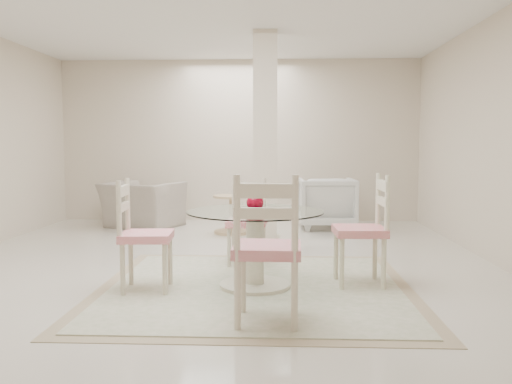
{
  "coord_description": "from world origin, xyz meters",
  "views": [
    {
      "loc": [
        0.68,
        -5.63,
        1.28
      ],
      "look_at": [
        0.47,
        -0.67,
        0.85
      ],
      "focal_mm": 38.0,
      "sensor_mm": 36.0,
      "label": 1
    }
  ],
  "objects_px": {
    "column": "(265,140)",
    "dining_chair_north": "(247,215)",
    "dining_chair_west": "(138,227)",
    "armchair_white": "(326,203)",
    "dining_chair_south": "(267,239)",
    "recliner_taupe": "(143,205)",
    "red_vase": "(255,198)",
    "dining_table": "(255,249)",
    "side_table": "(232,216)",
    "dining_chair_east": "(368,222)"
  },
  "relations": [
    {
      "from": "column",
      "to": "dining_chair_north",
      "type": "relative_size",
      "value": 2.66
    },
    {
      "from": "dining_chair_north",
      "to": "dining_chair_west",
      "type": "distance_m",
      "value": 1.45
    },
    {
      "from": "dining_chair_west",
      "to": "armchair_white",
      "type": "xyz_separation_m",
      "value": [
        1.95,
        3.72,
        -0.18
      ]
    },
    {
      "from": "dining_chair_south",
      "to": "recliner_taupe",
      "type": "distance_m",
      "value": 5.03
    },
    {
      "from": "red_vase",
      "to": "dining_table",
      "type": "bearing_deg",
      "value": 161.57
    },
    {
      "from": "dining_table",
      "to": "dining_chair_south",
      "type": "height_order",
      "value": "dining_chair_south"
    },
    {
      "from": "red_vase",
      "to": "dining_chair_west",
      "type": "xyz_separation_m",
      "value": [
        -1.01,
        -0.14,
        -0.25
      ]
    },
    {
      "from": "recliner_taupe",
      "to": "armchair_white",
      "type": "relative_size",
      "value": 1.25
    },
    {
      "from": "recliner_taupe",
      "to": "side_table",
      "type": "distance_m",
      "value": 1.56
    },
    {
      "from": "red_vase",
      "to": "column",
      "type": "bearing_deg",
      "value": 89.14
    },
    {
      "from": "dining_table",
      "to": "recliner_taupe",
      "type": "distance_m",
      "value": 4.05
    },
    {
      "from": "dining_table",
      "to": "dining_chair_south",
      "type": "distance_m",
      "value": 1.06
    },
    {
      "from": "dining_table",
      "to": "dining_chair_west",
      "type": "distance_m",
      "value": 1.04
    },
    {
      "from": "column",
      "to": "red_vase",
      "type": "height_order",
      "value": "column"
    },
    {
      "from": "column",
      "to": "dining_table",
      "type": "relative_size",
      "value": 2.23
    },
    {
      "from": "dining_chair_north",
      "to": "dining_chair_east",
      "type": "bearing_deg",
      "value": -33.85
    },
    {
      "from": "dining_chair_north",
      "to": "dining_chair_south",
      "type": "distance_m",
      "value": 2.04
    },
    {
      "from": "column",
      "to": "dining_chair_east",
      "type": "xyz_separation_m",
      "value": [
        0.98,
        -2.04,
        -0.76
      ]
    },
    {
      "from": "red_vase",
      "to": "side_table",
      "type": "relative_size",
      "value": 0.43
    },
    {
      "from": "red_vase",
      "to": "side_table",
      "type": "distance_m",
      "value": 3.09
    },
    {
      "from": "armchair_white",
      "to": "dining_chair_west",
      "type": "bearing_deg",
      "value": 59.81
    },
    {
      "from": "dining_table",
      "to": "recliner_taupe",
      "type": "relative_size",
      "value": 1.12
    },
    {
      "from": "armchair_white",
      "to": "side_table",
      "type": "distance_m",
      "value": 1.54
    },
    {
      "from": "recliner_taupe",
      "to": "side_table",
      "type": "height_order",
      "value": "recliner_taupe"
    },
    {
      "from": "dining_chair_south",
      "to": "side_table",
      "type": "height_order",
      "value": "dining_chair_south"
    },
    {
      "from": "red_vase",
      "to": "side_table",
      "type": "xyz_separation_m",
      "value": [
        -0.47,
        3.0,
        -0.56
      ]
    },
    {
      "from": "armchair_white",
      "to": "red_vase",
      "type": "bearing_deg",
      "value": 72.79
    },
    {
      "from": "red_vase",
      "to": "recliner_taupe",
      "type": "distance_m",
      "value": 4.08
    },
    {
      "from": "dining_table",
      "to": "dining_chair_north",
      "type": "bearing_deg",
      "value": 97.16
    },
    {
      "from": "dining_chair_north",
      "to": "side_table",
      "type": "xyz_separation_m",
      "value": [
        -0.35,
        1.99,
        -0.28
      ]
    },
    {
      "from": "dining_chair_west",
      "to": "recliner_taupe",
      "type": "relative_size",
      "value": 1.01
    },
    {
      "from": "column",
      "to": "armchair_white",
      "type": "height_order",
      "value": "column"
    },
    {
      "from": "column",
      "to": "recliner_taupe",
      "type": "xyz_separation_m",
      "value": [
        -1.96,
        1.4,
        -1.0
      ]
    },
    {
      "from": "recliner_taupe",
      "to": "side_table",
      "type": "xyz_separation_m",
      "value": [
        1.45,
        -0.57,
        -0.09
      ]
    },
    {
      "from": "dining_chair_south",
      "to": "recliner_taupe",
      "type": "relative_size",
      "value": 1.11
    },
    {
      "from": "dining_chair_east",
      "to": "dining_chair_west",
      "type": "xyz_separation_m",
      "value": [
        -2.02,
        -0.27,
        -0.02
      ]
    },
    {
      "from": "dining_chair_east",
      "to": "dining_chair_south",
      "type": "relative_size",
      "value": 0.94
    },
    {
      "from": "red_vase",
      "to": "armchair_white",
      "type": "relative_size",
      "value": 0.27
    },
    {
      "from": "dining_chair_west",
      "to": "recliner_taupe",
      "type": "height_order",
      "value": "dining_chair_west"
    },
    {
      "from": "red_vase",
      "to": "dining_chair_north",
      "type": "xyz_separation_m",
      "value": [
        -0.13,
        1.01,
        -0.28
      ]
    },
    {
      "from": "dining_chair_north",
      "to": "armchair_white",
      "type": "bearing_deg",
      "value": 71.07
    },
    {
      "from": "armchair_white",
      "to": "dining_chair_south",
      "type": "bearing_deg",
      "value": 77.48
    },
    {
      "from": "armchair_white",
      "to": "dining_chair_east",
      "type": "bearing_deg",
      "value": 88.68
    },
    {
      "from": "dining_table",
      "to": "red_vase",
      "type": "bearing_deg",
      "value": -18.43
    },
    {
      "from": "dining_chair_north",
      "to": "side_table",
      "type": "bearing_deg",
      "value": 103.47
    },
    {
      "from": "dining_chair_west",
      "to": "dining_chair_south",
      "type": "distance_m",
      "value": 1.44
    },
    {
      "from": "column",
      "to": "red_vase",
      "type": "relative_size",
      "value": 11.42
    },
    {
      "from": "dining_chair_east",
      "to": "side_table",
      "type": "bearing_deg",
      "value": -154.61
    },
    {
      "from": "column",
      "to": "red_vase",
      "type": "xyz_separation_m",
      "value": [
        -0.03,
        -2.17,
        -0.53
      ]
    },
    {
      "from": "armchair_white",
      "to": "side_table",
      "type": "relative_size",
      "value": 1.56
    }
  ]
}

